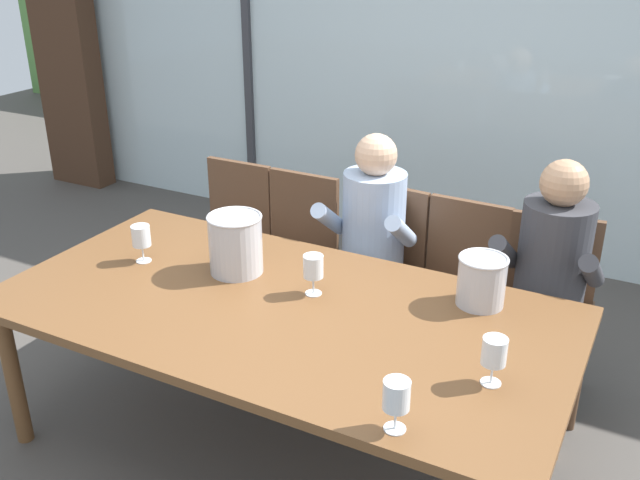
{
  "coord_description": "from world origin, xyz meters",
  "views": [
    {
      "loc": [
        1.3,
        -2.12,
        2.12
      ],
      "look_at": [
        0.0,
        0.35,
        0.87
      ],
      "focal_mm": 39.66,
      "sensor_mm": 36.0,
      "label": 1
    }
  ],
  "objects_px": {
    "wine_glass_near_bucket": "(396,397)",
    "ice_bucket_secondary": "(482,280)",
    "person_charcoal_jacket": "(547,274)",
    "chair_near_curtain": "(231,227)",
    "chair_right_of_center": "(459,276)",
    "chair_near_window_right": "(547,295)",
    "ice_bucket_primary": "(236,243)",
    "wine_glass_center_pour": "(494,353)",
    "wine_glass_by_left_taster": "(313,268)",
    "chair_center": "(381,257)",
    "wine_glass_by_right_taster": "(141,237)",
    "chair_left_of_center": "(295,242)",
    "person_pale_blue_shirt": "(367,237)",
    "dining_table": "(280,318)"
  },
  "relations": [
    {
      "from": "wine_glass_near_bucket",
      "to": "ice_bucket_secondary",
      "type": "bearing_deg",
      "value": 89.51
    },
    {
      "from": "person_charcoal_jacket",
      "to": "ice_bucket_secondary",
      "type": "bearing_deg",
      "value": -107.44
    },
    {
      "from": "chair_near_curtain",
      "to": "chair_right_of_center",
      "type": "xyz_separation_m",
      "value": [
        1.37,
        0.0,
        0.0
      ]
    },
    {
      "from": "chair_near_window_right",
      "to": "ice_bucket_primary",
      "type": "distance_m",
      "value": 1.49
    },
    {
      "from": "chair_near_window_right",
      "to": "chair_near_curtain",
      "type": "bearing_deg",
      "value": 173.64
    },
    {
      "from": "chair_near_curtain",
      "to": "wine_glass_center_pour",
      "type": "distance_m",
      "value": 2.15
    },
    {
      "from": "person_charcoal_jacket",
      "to": "wine_glass_by_left_taster",
      "type": "bearing_deg",
      "value": -135.62
    },
    {
      "from": "chair_center",
      "to": "ice_bucket_secondary",
      "type": "height_order",
      "value": "ice_bucket_secondary"
    },
    {
      "from": "chair_right_of_center",
      "to": "wine_glass_near_bucket",
      "type": "relative_size",
      "value": 5.06
    },
    {
      "from": "wine_glass_by_left_taster",
      "to": "wine_glass_by_right_taster",
      "type": "height_order",
      "value": "same"
    },
    {
      "from": "chair_left_of_center",
      "to": "chair_right_of_center",
      "type": "xyz_separation_m",
      "value": [
        0.93,
        0.01,
        0.0
      ]
    },
    {
      "from": "chair_near_window_right",
      "to": "wine_glass_by_left_taster",
      "type": "relative_size",
      "value": 5.06
    },
    {
      "from": "chair_near_curtain",
      "to": "ice_bucket_secondary",
      "type": "xyz_separation_m",
      "value": [
        1.63,
        -0.6,
        0.31
      ]
    },
    {
      "from": "chair_center",
      "to": "wine_glass_center_pour",
      "type": "bearing_deg",
      "value": -47.07
    },
    {
      "from": "chair_near_curtain",
      "to": "chair_near_window_right",
      "type": "distance_m",
      "value": 1.8
    },
    {
      "from": "person_pale_blue_shirt",
      "to": "ice_bucket_secondary",
      "type": "relative_size",
      "value": 5.77
    },
    {
      "from": "chair_near_curtain",
      "to": "person_pale_blue_shirt",
      "type": "distance_m",
      "value": 0.94
    },
    {
      "from": "wine_glass_by_right_taster",
      "to": "ice_bucket_secondary",
      "type": "bearing_deg",
      "value": 12.39
    },
    {
      "from": "dining_table",
      "to": "ice_bucket_secondary",
      "type": "xyz_separation_m",
      "value": [
        0.71,
        0.39,
        0.17
      ]
    },
    {
      "from": "chair_right_of_center",
      "to": "wine_glass_near_bucket",
      "type": "xyz_separation_m",
      "value": [
        0.25,
        -1.48,
        0.33
      ]
    },
    {
      "from": "dining_table",
      "to": "person_pale_blue_shirt",
      "type": "height_order",
      "value": "person_pale_blue_shirt"
    },
    {
      "from": "chair_right_of_center",
      "to": "ice_bucket_secondary",
      "type": "relative_size",
      "value": 4.23
    },
    {
      "from": "chair_right_of_center",
      "to": "chair_center",
      "type": "bearing_deg",
      "value": 178.89
    },
    {
      "from": "chair_center",
      "to": "ice_bucket_secondary",
      "type": "bearing_deg",
      "value": -36.76
    },
    {
      "from": "ice_bucket_secondary",
      "to": "wine_glass_near_bucket",
      "type": "xyz_separation_m",
      "value": [
        -0.01,
        -0.88,
        0.01
      ]
    },
    {
      "from": "chair_left_of_center",
      "to": "person_pale_blue_shirt",
      "type": "bearing_deg",
      "value": -12.47
    },
    {
      "from": "chair_right_of_center",
      "to": "wine_glass_by_left_taster",
      "type": "xyz_separation_m",
      "value": [
        -0.38,
        -0.84,
        0.33
      ]
    },
    {
      "from": "dining_table",
      "to": "chair_near_window_right",
      "type": "distance_m",
      "value": 1.33
    },
    {
      "from": "chair_near_window_right",
      "to": "person_charcoal_jacket",
      "type": "height_order",
      "value": "person_charcoal_jacket"
    },
    {
      "from": "chair_center",
      "to": "chair_right_of_center",
      "type": "height_order",
      "value": "same"
    },
    {
      "from": "chair_right_of_center",
      "to": "chair_near_curtain",
      "type": "bearing_deg",
      "value": -178.07
    },
    {
      "from": "wine_glass_near_bucket",
      "to": "wine_glass_by_right_taster",
      "type": "bearing_deg",
      "value": 159.0
    },
    {
      "from": "wine_glass_by_right_taster",
      "to": "wine_glass_center_pour",
      "type": "bearing_deg",
      "value": -6.63
    },
    {
      "from": "chair_near_curtain",
      "to": "chair_center",
      "type": "xyz_separation_m",
      "value": [
        0.93,
        0.03,
        0.0
      ]
    },
    {
      "from": "ice_bucket_secondary",
      "to": "wine_glass_near_bucket",
      "type": "distance_m",
      "value": 0.88
    },
    {
      "from": "chair_center",
      "to": "wine_glass_by_left_taster",
      "type": "bearing_deg",
      "value": -80.98
    },
    {
      "from": "dining_table",
      "to": "ice_bucket_primary",
      "type": "height_order",
      "value": "ice_bucket_primary"
    },
    {
      "from": "dining_table",
      "to": "chair_center",
      "type": "relative_size",
      "value": 2.64
    },
    {
      "from": "wine_glass_near_bucket",
      "to": "chair_near_curtain",
      "type": "bearing_deg",
      "value": 137.6
    },
    {
      "from": "person_charcoal_jacket",
      "to": "ice_bucket_secondary",
      "type": "distance_m",
      "value": 0.53
    },
    {
      "from": "dining_table",
      "to": "wine_glass_by_right_taster",
      "type": "bearing_deg",
      "value": 175.09
    },
    {
      "from": "chair_center",
      "to": "wine_glass_center_pour",
      "type": "height_order",
      "value": "wine_glass_center_pour"
    },
    {
      "from": "wine_glass_center_pour",
      "to": "chair_near_curtain",
      "type": "bearing_deg",
      "value": 148.52
    },
    {
      "from": "chair_near_curtain",
      "to": "wine_glass_by_left_taster",
      "type": "height_order",
      "value": "wine_glass_by_left_taster"
    },
    {
      "from": "chair_near_window_right",
      "to": "ice_bucket_secondary",
      "type": "relative_size",
      "value": 4.23
    },
    {
      "from": "wine_glass_by_right_taster",
      "to": "wine_glass_by_left_taster",
      "type": "bearing_deg",
      "value": 5.88
    },
    {
      "from": "person_charcoal_jacket",
      "to": "dining_table",
      "type": "bearing_deg",
      "value": -132.61
    },
    {
      "from": "wine_glass_by_right_taster",
      "to": "chair_right_of_center",
      "type": "bearing_deg",
      "value": 37.36
    },
    {
      "from": "dining_table",
      "to": "wine_glass_near_bucket",
      "type": "height_order",
      "value": "wine_glass_near_bucket"
    },
    {
      "from": "ice_bucket_secondary",
      "to": "chair_center",
      "type": "bearing_deg",
      "value": 138.03
    }
  ]
}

